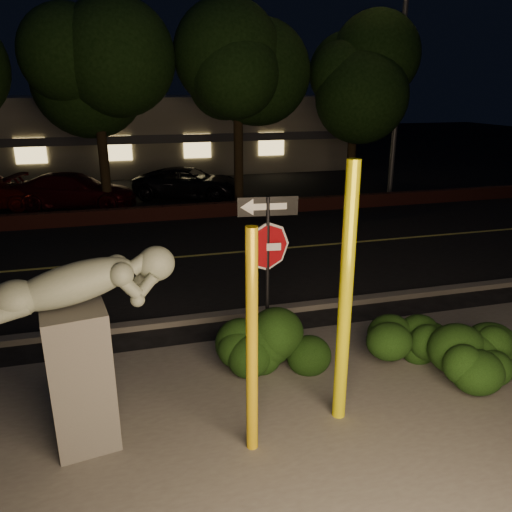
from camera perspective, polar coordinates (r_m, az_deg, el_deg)
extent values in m
plane|color=black|center=(16.84, -8.04, 3.18)|extent=(90.00, 90.00, 0.00)
cube|color=#4C4944|center=(7.05, 4.68, -20.32)|extent=(14.00, 6.00, 0.02)
cube|color=black|center=(13.99, -6.41, 0.05)|extent=(80.00, 8.00, 0.01)
cube|color=#CCC551|center=(13.99, -6.42, 0.10)|extent=(80.00, 0.12, 0.00)
cube|color=#4C4944|center=(10.22, -2.74, -6.73)|extent=(80.00, 0.25, 0.12)
cube|color=#421915|center=(18.03, -8.63, 5.00)|extent=(40.00, 0.35, 0.50)
cube|color=black|center=(23.63, -10.31, 7.53)|extent=(40.00, 12.00, 0.01)
cube|color=#6F6B59|center=(31.28, -11.96, 13.78)|extent=(22.00, 10.00, 4.00)
cube|color=#333338|center=(26.21, -11.18, 12.96)|extent=(22.00, 0.20, 0.40)
cube|color=#FFD87F|center=(26.54, -24.37, 10.89)|extent=(1.40, 0.08, 1.20)
cube|color=#FFD87F|center=(26.23, -15.58, 11.76)|extent=(1.40, 0.08, 1.20)
cube|color=#FFD87F|center=(26.53, -6.73, 12.37)|extent=(1.40, 0.08, 1.20)
cube|color=#FFD87F|center=(27.41, 1.76, 12.69)|extent=(1.40, 0.08, 1.20)
cylinder|color=black|center=(19.47, -17.05, 11.02)|extent=(0.36, 0.36, 4.25)
ellipsoid|color=black|center=(19.40, -18.24, 22.62)|extent=(5.20, 5.20, 4.68)
cylinder|color=black|center=(19.59, -2.02, 11.48)|extent=(0.36, 0.36, 4.00)
ellipsoid|color=black|center=(19.48, -2.15, 22.29)|extent=(4.80, 4.80, 4.32)
cylinder|color=black|center=(21.75, 10.88, 11.75)|extent=(0.36, 0.36, 3.90)
ellipsoid|color=black|center=(21.63, 11.47, 20.95)|extent=(4.40, 4.40, 3.96)
cylinder|color=gold|center=(6.11, -0.47, -10.21)|extent=(0.15, 0.15, 2.98)
cylinder|color=yellow|center=(6.65, 10.19, -4.83)|extent=(0.18, 0.18, 3.63)
cylinder|color=black|center=(8.19, 1.31, -2.98)|extent=(0.06, 0.06, 2.84)
cube|color=white|center=(7.99, 1.34, 1.08)|extent=(0.43, 0.08, 0.12)
cube|color=black|center=(7.81, 1.38, 5.68)|extent=(0.96, 0.13, 0.30)
cube|color=white|center=(7.81, 1.38, 5.68)|extent=(0.61, 0.09, 0.12)
cube|color=#4C4944|center=(6.84, -19.35, -13.06)|extent=(0.85, 0.85, 1.92)
sphere|color=slate|center=(6.37, -11.35, -0.85)|extent=(0.45, 0.45, 0.45)
ellipsoid|color=black|center=(8.31, 2.25, -9.39)|extent=(2.20, 1.39, 1.06)
ellipsoid|color=black|center=(8.94, 16.85, -8.46)|extent=(1.60, 1.05, 0.97)
ellipsoid|color=black|center=(8.69, 24.24, -9.80)|extent=(1.79, 1.45, 1.08)
cylinder|color=#48494D|center=(22.13, 16.17, 20.13)|extent=(0.21, 0.21, 10.55)
imported|color=#3D080D|center=(20.68, -20.04, 7.03)|extent=(4.95, 2.94, 1.34)
imported|color=black|center=(21.50, -7.68, 8.29)|extent=(5.02, 3.63, 1.27)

